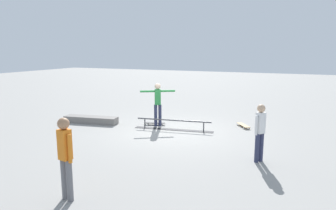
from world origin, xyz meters
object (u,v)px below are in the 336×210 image
(skateboard_main, at_px, (155,123))
(bystander_orange_shirt, at_px, (65,154))
(grind_rail, at_px, (173,125))
(skater_main, at_px, (158,101))
(loose_skateboard_natural, at_px, (243,125))
(skate_ledge, at_px, (91,120))
(bystander_white_shirt, at_px, (260,130))

(skateboard_main, xyz_separation_m, bystander_orange_shirt, (-1.08, 6.03, 0.85))
(grind_rail, relative_size, skateboard_main, 3.54)
(skater_main, relative_size, bystander_orange_shirt, 1.00)
(skater_main, distance_m, loose_skateboard_natural, 3.35)
(skate_ledge, bearing_deg, bystander_white_shirt, 165.54)
(skater_main, bearing_deg, skateboard_main, -57.24)
(skateboard_main, distance_m, bystander_orange_shirt, 6.19)
(skate_ledge, relative_size, loose_skateboard_natural, 2.80)
(grind_rail, bearing_deg, skateboard_main, -30.31)
(skate_ledge, distance_m, bystander_orange_shirt, 6.43)
(skater_main, distance_m, skateboard_main, 0.90)
(skate_ledge, relative_size, skateboard_main, 2.62)
(skater_main, bearing_deg, grind_rail, 128.28)
(skater_main, xyz_separation_m, skateboard_main, (0.18, -0.09, -0.88))
(bystander_orange_shirt, bearing_deg, skateboard_main, 112.55)
(grind_rail, distance_m, skate_ledge, 3.43)
(bystander_orange_shirt, bearing_deg, bystander_white_shirt, 61.39)
(grind_rail, relative_size, skater_main, 1.78)
(grind_rail, bearing_deg, skater_main, -29.23)
(loose_skateboard_natural, bearing_deg, skater_main, 75.87)
(skate_ledge, bearing_deg, loose_skateboard_natural, -162.69)
(skater_main, height_order, bystander_white_shirt, skater_main)
(skateboard_main, relative_size, bystander_orange_shirt, 0.50)
(bystander_white_shirt, bearing_deg, bystander_orange_shirt, -3.99)
(grind_rail, relative_size, loose_skateboard_natural, 3.77)
(skateboard_main, bearing_deg, bystander_white_shirt, 132.58)
(skateboard_main, relative_size, loose_skateboard_natural, 1.07)
(skater_main, distance_m, bystander_orange_shirt, 6.01)
(skate_ledge, height_order, bystander_orange_shirt, bystander_orange_shirt)
(skater_main, bearing_deg, bystander_white_shirt, 118.32)
(skate_ledge, relative_size, bystander_orange_shirt, 1.32)
(skate_ledge, height_order, loose_skateboard_natural, skate_ledge)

